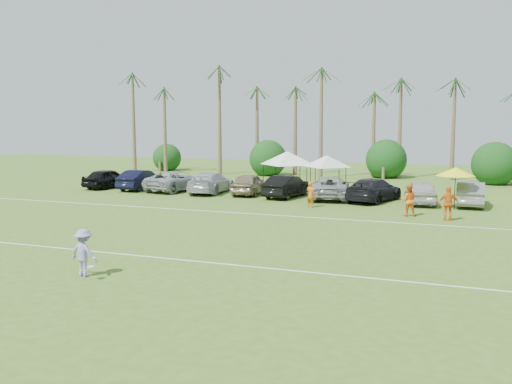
% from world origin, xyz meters
% --- Properties ---
extents(ground, '(120.00, 120.00, 0.00)m').
position_xyz_m(ground, '(0.00, 0.00, 0.00)').
color(ground, '#43691F').
rests_on(ground, ground).
extents(field_lines, '(80.00, 12.10, 0.01)m').
position_xyz_m(field_lines, '(0.00, 8.00, 0.01)').
color(field_lines, white).
rests_on(field_lines, ground).
extents(palm_tree_0, '(2.40, 2.40, 8.90)m').
position_xyz_m(palm_tree_0, '(-22.00, 38.00, 7.48)').
color(palm_tree_0, brown).
rests_on(palm_tree_0, ground).
extents(palm_tree_1, '(2.40, 2.40, 9.90)m').
position_xyz_m(palm_tree_1, '(-17.00, 38.00, 8.35)').
color(palm_tree_1, brown).
rests_on(palm_tree_1, ground).
extents(palm_tree_2, '(2.40, 2.40, 10.90)m').
position_xyz_m(palm_tree_2, '(-12.00, 38.00, 9.21)').
color(palm_tree_2, brown).
rests_on(palm_tree_2, ground).
extents(palm_tree_3, '(2.40, 2.40, 11.90)m').
position_xyz_m(palm_tree_3, '(-8.00, 38.00, 10.06)').
color(palm_tree_3, brown).
rests_on(palm_tree_3, ground).
extents(palm_tree_4, '(2.40, 2.40, 8.90)m').
position_xyz_m(palm_tree_4, '(-4.00, 38.00, 7.48)').
color(palm_tree_4, brown).
rests_on(palm_tree_4, ground).
extents(palm_tree_5, '(2.40, 2.40, 9.90)m').
position_xyz_m(palm_tree_5, '(0.00, 38.00, 8.35)').
color(palm_tree_5, brown).
rests_on(palm_tree_5, ground).
extents(palm_tree_6, '(2.40, 2.40, 10.90)m').
position_xyz_m(palm_tree_6, '(4.00, 38.00, 9.21)').
color(palm_tree_6, brown).
rests_on(palm_tree_6, ground).
extents(palm_tree_7, '(2.40, 2.40, 11.90)m').
position_xyz_m(palm_tree_7, '(8.00, 38.00, 10.06)').
color(palm_tree_7, brown).
rests_on(palm_tree_7, ground).
extents(palm_tree_8, '(2.40, 2.40, 8.90)m').
position_xyz_m(palm_tree_8, '(13.00, 38.00, 7.48)').
color(palm_tree_8, brown).
rests_on(palm_tree_8, ground).
extents(bush_tree_0, '(4.00, 4.00, 4.00)m').
position_xyz_m(bush_tree_0, '(-19.00, 39.00, 1.80)').
color(bush_tree_0, brown).
rests_on(bush_tree_0, ground).
extents(bush_tree_1, '(4.00, 4.00, 4.00)m').
position_xyz_m(bush_tree_1, '(-6.00, 39.00, 1.80)').
color(bush_tree_1, brown).
rests_on(bush_tree_1, ground).
extents(bush_tree_2, '(4.00, 4.00, 4.00)m').
position_xyz_m(bush_tree_2, '(6.00, 39.00, 1.80)').
color(bush_tree_2, brown).
rests_on(bush_tree_2, ground).
extents(bush_tree_3, '(4.00, 4.00, 4.00)m').
position_xyz_m(bush_tree_3, '(16.00, 39.00, 1.80)').
color(bush_tree_3, brown).
rests_on(bush_tree_3, ground).
extents(sideline_player_a, '(0.74, 0.61, 1.72)m').
position_xyz_m(sideline_player_a, '(4.19, 17.90, 0.86)').
color(sideline_player_a, orange).
rests_on(sideline_player_a, ground).
extents(sideline_player_b, '(1.05, 0.88, 1.93)m').
position_xyz_m(sideline_player_b, '(10.63, 16.58, 0.96)').
color(sideline_player_b, orange).
rests_on(sideline_player_b, ground).
extents(sideline_player_c, '(1.24, 0.73, 1.98)m').
position_xyz_m(sideline_player_c, '(12.94, 15.72, 0.99)').
color(sideline_player_c, orange).
rests_on(sideline_player_c, ground).
extents(canopy_tent_left, '(4.68, 4.68, 3.79)m').
position_xyz_m(canopy_tent_left, '(0.03, 25.84, 3.25)').
color(canopy_tent_left, black).
rests_on(canopy_tent_left, ground).
extents(canopy_tent_right, '(4.13, 4.13, 3.34)m').
position_xyz_m(canopy_tent_right, '(2.82, 27.88, 2.86)').
color(canopy_tent_right, black).
rests_on(canopy_tent_right, ground).
extents(market_umbrella, '(2.46, 2.46, 2.74)m').
position_xyz_m(market_umbrella, '(13.14, 20.26, 2.46)').
color(market_umbrella, black).
rests_on(market_umbrella, ground).
extents(frisbee_player, '(1.30, 0.88, 1.76)m').
position_xyz_m(frisbee_player, '(0.92, -1.46, 0.88)').
color(frisbee_player, '#8F8EC9').
rests_on(frisbee_player, ground).
extents(parked_car_0, '(2.49, 5.04, 1.65)m').
position_xyz_m(parked_car_0, '(-14.96, 22.42, 0.83)').
color(parked_car_0, black).
rests_on(parked_car_0, ground).
extents(parked_car_1, '(1.84, 5.05, 1.65)m').
position_xyz_m(parked_car_1, '(-11.73, 22.47, 0.83)').
color(parked_car_1, black).
rests_on(parked_car_1, ground).
extents(parked_car_2, '(3.63, 6.30, 1.65)m').
position_xyz_m(parked_car_2, '(-8.50, 22.70, 0.83)').
color(parked_car_2, '#A1A5AA').
rests_on(parked_car_2, ground).
extents(parked_car_3, '(2.63, 5.82, 1.65)m').
position_xyz_m(parked_car_3, '(-5.28, 22.47, 0.83)').
color(parked_car_3, '#B4B5BF').
rests_on(parked_car_3, ground).
extents(parked_car_4, '(2.35, 5.00, 1.65)m').
position_xyz_m(parked_car_4, '(-2.05, 22.64, 0.83)').
color(parked_car_4, '#87775C').
rests_on(parked_car_4, ground).
extents(parked_car_5, '(2.43, 5.21, 1.65)m').
position_xyz_m(parked_car_5, '(1.18, 22.13, 0.83)').
color(parked_car_5, black).
rests_on(parked_car_5, ground).
extents(parked_car_6, '(3.81, 6.36, 1.65)m').
position_xyz_m(parked_car_6, '(4.41, 22.46, 0.83)').
color(parked_car_6, '#979BA2').
rests_on(parked_car_6, ground).
extents(parked_car_7, '(3.73, 6.10, 1.65)m').
position_xyz_m(parked_car_7, '(7.64, 22.26, 0.83)').
color(parked_car_7, black).
rests_on(parked_car_7, ground).
extents(parked_car_8, '(2.75, 5.11, 1.65)m').
position_xyz_m(parked_car_8, '(10.87, 22.14, 0.83)').
color(parked_car_8, silver).
rests_on(parked_car_8, ground).
extents(parked_car_9, '(1.76, 5.02, 1.65)m').
position_xyz_m(parked_car_9, '(14.09, 22.38, 0.83)').
color(parked_car_9, gray).
rests_on(parked_car_9, ground).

